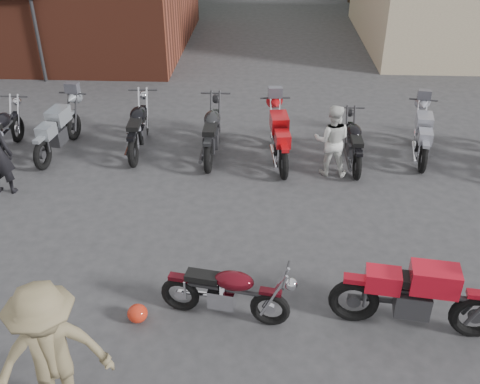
# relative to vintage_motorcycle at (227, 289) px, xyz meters

# --- Properties ---
(ground) EXTENTS (90.00, 90.00, 0.00)m
(ground) POSITION_rel_vintage_motorcycle_xyz_m (0.53, -0.20, -0.52)
(ground) COLOR #313134
(vintage_motorcycle) EXTENTS (1.85, 0.89, 1.03)m
(vintage_motorcycle) POSITION_rel_vintage_motorcycle_xyz_m (0.00, 0.00, 0.00)
(vintage_motorcycle) COLOR #4B0911
(vintage_motorcycle) RESTS_ON ground
(sportbike) EXTENTS (2.28, 1.02, 1.27)m
(sportbike) POSITION_rel_vintage_motorcycle_xyz_m (2.58, -0.08, 0.12)
(sportbike) COLOR red
(sportbike) RESTS_ON ground
(helmet) EXTENTS (0.29, 0.29, 0.26)m
(helmet) POSITION_rel_vintage_motorcycle_xyz_m (-1.24, -0.13, -0.38)
(helmet) COLOR red
(helmet) RESTS_ON ground
(person_light) EXTENTS (0.79, 0.65, 1.51)m
(person_light) POSITION_rel_vintage_motorcycle_xyz_m (1.83, 4.32, 0.24)
(person_light) COLOR silver
(person_light) RESTS_ON ground
(person_tan) EXTENTS (1.44, 1.16, 1.94)m
(person_tan) POSITION_rel_vintage_motorcycle_xyz_m (-1.74, -1.71, 0.45)
(person_tan) COLOR olive
(person_tan) RESTS_ON ground
(row_bike_0) EXTENTS (0.66, 2.00, 1.16)m
(row_bike_0) POSITION_rel_vintage_motorcycle_xyz_m (-5.28, 4.84, 0.06)
(row_bike_0) COLOR black
(row_bike_0) RESTS_ON ground
(row_bike_1) EXTENTS (0.92, 2.13, 1.19)m
(row_bike_1) POSITION_rel_vintage_motorcycle_xyz_m (-4.08, 5.00, 0.08)
(row_bike_1) COLOR gray
(row_bike_1) RESTS_ON ground
(row_bike_2) EXTENTS (0.80, 2.13, 1.22)m
(row_bike_2) POSITION_rel_vintage_motorcycle_xyz_m (-2.34, 5.22, 0.09)
(row_bike_2) COLOR black
(row_bike_2) RESTS_ON ground
(row_bike_3) EXTENTS (0.72, 2.12, 1.23)m
(row_bike_3) POSITION_rel_vintage_motorcycle_xyz_m (-0.68, 5.05, 0.10)
(row_bike_3) COLOR black
(row_bike_3) RESTS_ON ground
(row_bike_4) EXTENTS (0.92, 2.17, 1.22)m
(row_bike_4) POSITION_rel_vintage_motorcycle_xyz_m (0.78, 4.85, 0.09)
(row_bike_4) COLOR red
(row_bike_4) RESTS_ON ground
(row_bike_5) EXTENTS (0.62, 1.84, 1.07)m
(row_bike_5) POSITION_rel_vintage_motorcycle_xyz_m (2.36, 4.80, 0.02)
(row_bike_5) COLOR black
(row_bike_5) RESTS_ON ground
(row_bike_6) EXTENTS (0.96, 2.02, 1.13)m
(row_bike_6) POSITION_rel_vintage_motorcycle_xyz_m (3.89, 5.19, 0.05)
(row_bike_6) COLOR #91929E
(row_bike_6) RESTS_ON ground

